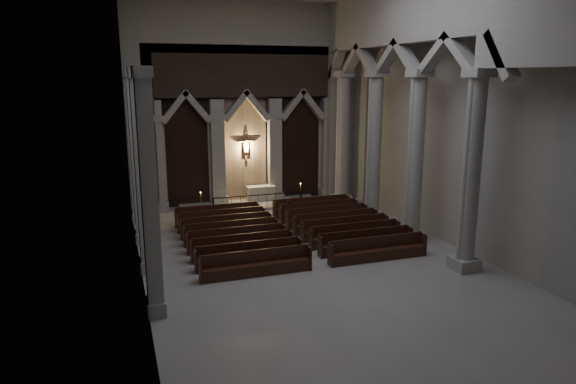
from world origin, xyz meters
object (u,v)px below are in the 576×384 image
(altar, at_px, (261,193))
(pews, at_px, (289,233))
(altar_rail, at_px, (258,200))
(worshipper, at_px, (289,211))
(candle_stand_right, at_px, (301,200))
(candle_stand_left, at_px, (201,208))

(altar, bearing_deg, pews, -95.81)
(altar, bearing_deg, altar_rail, -109.81)
(altar, height_order, altar_rail, altar_rail)
(altar, bearing_deg, worshipper, -86.06)
(altar_rail, distance_m, candle_stand_right, 2.85)
(altar_rail, height_order, candle_stand_right, candle_stand_right)
(candle_stand_right, bearing_deg, worshipper, -120.64)
(altar, xyz_separation_m, pews, (-0.78, -7.68, -0.27))
(candle_stand_left, relative_size, candle_stand_right, 0.88)
(candle_stand_left, distance_m, pews, 6.97)
(pews, bearing_deg, candle_stand_right, 64.90)
(candle_stand_right, bearing_deg, pews, -115.10)
(candle_stand_left, relative_size, worshipper, 1.10)
(candle_stand_left, bearing_deg, altar_rail, -11.98)
(altar_rail, xyz_separation_m, candle_stand_right, (2.80, 0.46, -0.31))
(altar_rail, height_order, pews, altar_rail)
(altar, distance_m, altar_rail, 2.31)
(altar, xyz_separation_m, worshipper, (0.32, -4.58, -0.03))
(altar, distance_m, pews, 7.72)
(candle_stand_right, relative_size, pews, 0.14)
(altar_rail, height_order, worshipper, worshipper)
(pews, bearing_deg, candle_stand_left, 117.38)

